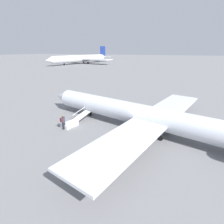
# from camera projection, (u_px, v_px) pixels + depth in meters

# --- Properties ---
(ground_plane) EXTENTS (600.00, 600.00, 0.00)m
(ground_plane) POSITION_uv_depth(u_px,v_px,m) (143.00, 130.00, 19.57)
(ground_plane) COLOR slate
(airplane_main) EXTENTS (29.88, 23.25, 6.11)m
(airplane_main) POSITION_uv_depth(u_px,v_px,m) (151.00, 117.00, 18.47)
(airplane_main) COLOR silver
(airplane_main) RESTS_ON ground
(airplane_far_left) EXTENTS (41.97, 54.17, 10.96)m
(airplane_far_left) POSITION_uv_depth(u_px,v_px,m) (82.00, 58.00, 112.52)
(airplane_far_left) COLOR silver
(airplane_far_left) RESTS_ON ground
(boarding_stairs) EXTENTS (1.95, 4.14, 1.58)m
(boarding_stairs) POSITION_uv_depth(u_px,v_px,m) (72.00, 122.00, 20.78)
(boarding_stairs) COLOR silver
(boarding_stairs) RESTS_ON ground
(passenger) EXTENTS (0.40, 0.56, 1.74)m
(passenger) POSITION_uv_depth(u_px,v_px,m) (63.00, 121.00, 19.50)
(passenger) COLOR #23232D
(passenger) RESTS_ON ground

